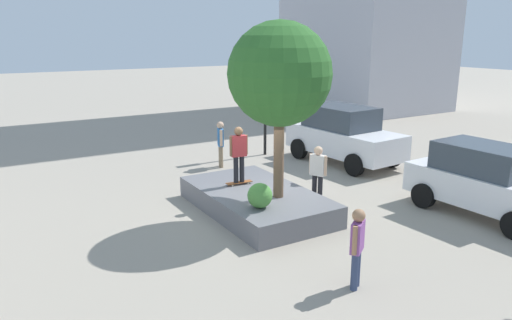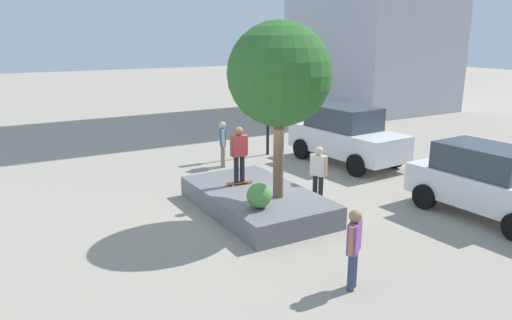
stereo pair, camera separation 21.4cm
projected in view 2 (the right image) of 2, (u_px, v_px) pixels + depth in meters
name	position (u px, v px, depth m)	size (l,w,h in m)	color
ground_plane	(270.00, 211.00, 13.88)	(120.00, 120.00, 0.00)	#9E9384
planter_ledge	(256.00, 201.00, 13.80)	(4.76, 2.70, 0.62)	slate
plaza_tree	(279.00, 75.00, 12.37)	(2.72, 2.72, 4.69)	brown
boxwood_shrub	(259.00, 196.00, 12.29)	(0.65, 0.65, 0.65)	#4C8C3D
skateboard	(239.00, 183.00, 14.28)	(0.26, 0.81, 0.07)	brown
skateboarder	(239.00, 150.00, 14.03)	(0.26, 0.56, 1.67)	black
police_car	(346.00, 135.00, 18.82)	(4.93, 2.55, 2.23)	white
sedan_parked	(487.00, 181.00, 13.23)	(4.37, 2.18, 1.99)	white
traffic_light_median	(268.00, 80.00, 19.61)	(0.28, 0.34, 4.57)	black
passerby_with_bag	(354.00, 244.00, 9.40)	(0.41, 0.48, 1.67)	navy
bystander_watching	(223.00, 141.00, 18.25)	(0.56, 0.36, 1.76)	#847056
pedestrian_crossing	(318.00, 170.00, 14.45)	(0.53, 0.37, 1.71)	black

